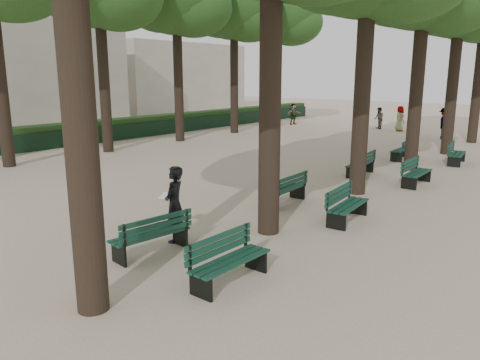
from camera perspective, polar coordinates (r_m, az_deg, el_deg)
The scene contains 19 objects.
ground at distance 10.62m, azimuth -12.94°, elevation -8.68°, with size 120.00×120.00×0.00m, color beige.
tree_far_4 at distance 31.47m, azimuth -0.74°, elevation 20.67°, with size 6.00×6.00×10.45m.
tree_far_5 at distance 35.43m, azimuth 4.75°, elevation 19.74°, with size 6.00×6.00×10.45m.
bench_left_0 at distance 10.38m, azimuth -10.80°, elevation -7.48°, with size 0.79×1.86×0.92m.
bench_left_1 at distance 14.14m, azimuth 5.45°, elevation -1.84°, with size 0.67×1.83×0.92m.
bench_left_2 at distance 18.65m, azimuth 14.44°, elevation 1.39°, with size 0.72×1.84×0.92m.
bench_left_3 at distance 22.69m, azimuth 19.13°, elevation 3.06°, with size 0.64×1.82×0.92m.
bench_right_0 at distance 8.87m, azimuth -1.20°, elevation -10.87°, with size 0.60×1.81×0.92m.
bench_right_1 at distance 12.72m, azimuth 12.99°, elevation -3.78°, with size 0.73×1.84×0.92m.
bench_right_2 at distance 17.57m, azimuth 20.73°, elevation 0.27°, with size 0.60×1.81×0.92m.
bench_right_3 at distance 22.41m, azimuth 24.90°, elevation 2.46°, with size 0.80×1.86×0.92m.
man_with_map at distance 10.90m, azimuth -7.99°, elevation -2.94°, with size 0.74×0.80×1.79m.
pedestrian_e at distance 36.84m, azimuth 6.51°, elevation 7.99°, with size 1.48×0.32×1.60m, color #262628.
pedestrian_d at distance 33.98m, azimuth 18.90°, elevation 7.09°, with size 0.84×0.34×1.71m, color #262628.
pedestrian_b at distance 30.68m, azimuth 23.65°, elevation 6.35°, with size 1.23×0.38×1.91m, color #262628.
pedestrian_a at distance 34.89m, azimuth 16.58°, elevation 7.23°, with size 0.75×0.31×1.54m, color #262628.
fence at distance 28.71m, azimuth -14.41°, elevation 5.63°, with size 0.08×42.00×0.90m, color black.
hedge at distance 29.25m, azimuth -15.26°, elevation 6.00°, with size 1.20×42.00×1.20m, color #1C4217.
building_far at distance 54.48m, azimuth -9.93°, elevation 12.26°, with size 12.00×16.00×7.00m, color #B7B2A3.
Camera 1 is at (7.88, -6.01, 3.83)m, focal length 35.00 mm.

